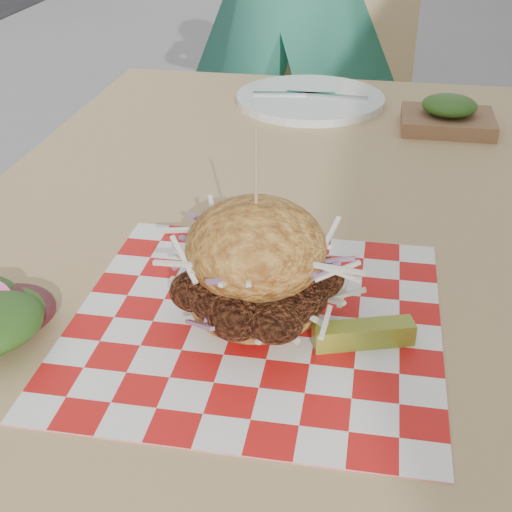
# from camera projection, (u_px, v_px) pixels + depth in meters

# --- Properties ---
(patio_table) EXTENTS (0.80, 1.20, 0.75)m
(patio_table) POSITION_uv_depth(u_px,v_px,m) (273.00, 258.00, 0.97)
(patio_table) COLOR tan
(patio_table) RESTS_ON ground
(patio_chair) EXTENTS (0.44, 0.45, 0.95)m
(patio_chair) POSITION_uv_depth(u_px,v_px,m) (334.00, 102.00, 1.94)
(patio_chair) COLOR tan
(patio_chair) RESTS_ON ground
(paper_liner) EXTENTS (0.36, 0.36, 0.00)m
(paper_liner) POSITION_uv_depth(u_px,v_px,m) (256.00, 321.00, 0.71)
(paper_liner) COLOR red
(paper_liner) RESTS_ON patio_table
(sandwich) EXTENTS (0.18, 0.18, 0.20)m
(sandwich) POSITION_uv_depth(u_px,v_px,m) (256.00, 272.00, 0.68)
(sandwich) COLOR gold
(sandwich) RESTS_ON paper_liner
(pickle_spear) EXTENTS (0.10, 0.05, 0.02)m
(pickle_spear) POSITION_uv_depth(u_px,v_px,m) (364.00, 334.00, 0.67)
(pickle_spear) COLOR olive
(pickle_spear) RESTS_ON paper_liner
(place_setting) EXTENTS (0.27, 0.27, 0.02)m
(place_setting) POSITION_uv_depth(u_px,v_px,m) (310.00, 99.00, 1.30)
(place_setting) COLOR white
(place_setting) RESTS_ON patio_table
(kraft_tray) EXTENTS (0.15, 0.12, 0.06)m
(kraft_tray) POSITION_uv_depth(u_px,v_px,m) (448.00, 116.00, 1.17)
(kraft_tray) COLOR brown
(kraft_tray) RESTS_ON patio_table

